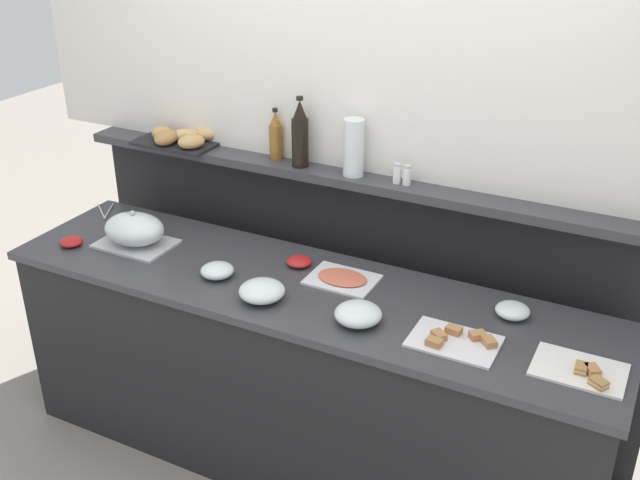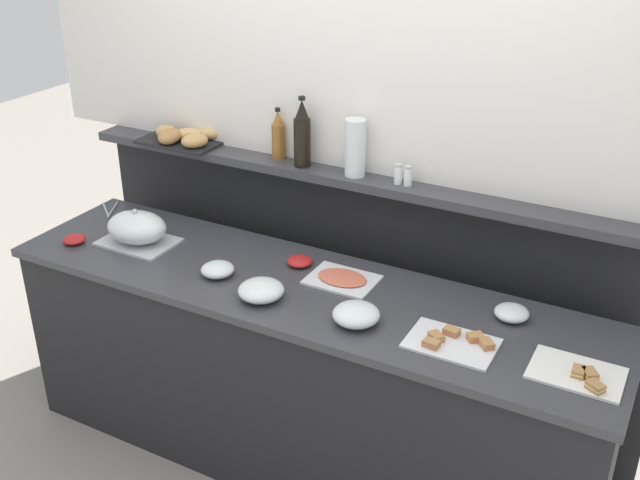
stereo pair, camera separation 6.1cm
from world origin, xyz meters
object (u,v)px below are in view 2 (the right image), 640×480
Objects in this scene: sandwich_platter_rear at (579,374)px; cold_cuts_platter at (342,279)px; sandwich_platter_side at (453,342)px; glass_bowl_medium at (261,291)px; condiment_bowl_dark at (74,239)px; salt_shaker at (398,174)px; wine_bottle_dark at (302,135)px; glass_bowl_large at (512,313)px; serving_cloche at (137,229)px; bread_basket at (183,137)px; serving_tongs at (109,210)px; vinegar_bottle_amber at (278,136)px; glass_bowl_small at (356,315)px; glass_bowl_extra at (218,270)px; water_carafe at (355,148)px; condiment_bowl_teal at (299,261)px; pepper_shaker at (408,176)px.

cold_cuts_platter is (-0.99, 0.21, 0.00)m from sandwich_platter_rear.
cold_cuts_platter is at bearing 157.96° from sandwich_platter_side.
glass_bowl_medium reaches higher than condiment_bowl_dark.
salt_shaker reaches higher than sandwich_platter_side.
wine_bottle_dark reaches higher than sandwich_platter_side.
serving_cloche is at bearing -174.18° from glass_bowl_large.
glass_bowl_medium is 0.46× the size of bread_basket.
bread_basket reaches higher than serving_tongs.
vinegar_bottle_amber reaches higher than serving_cloche.
glass_bowl_small reaches higher than glass_bowl_extra.
glass_bowl_medium reaches higher than sandwich_platter_side.
water_carafe is at bearing 154.52° from sandwich_platter_rear.
water_carafe is (0.12, 0.59, 0.43)m from glass_bowl_medium.
salt_shaker is (1.33, 0.58, 0.37)m from condiment_bowl_dark.
bread_basket is at bearing -174.58° from vinegar_bottle_amber.
vinegar_bottle_amber is (-0.28, 0.31, 0.43)m from condiment_bowl_teal.
pepper_shaker is at bearing 153.70° from glass_bowl_large.
glass_bowl_medium is 0.74m from water_carafe.
condiment_bowl_teal is (-0.00, 0.31, -0.01)m from glass_bowl_medium.
glass_bowl_large is 0.71m from pepper_shaker.
bread_basket reaches higher than serving_cloche.
vinegar_bottle_amber reaches higher than glass_bowl_medium.
glass_bowl_extra is at bearing 178.80° from sandwich_platter_side.
water_carafe is (-0.25, 0.00, 0.08)m from pepper_shaker.
condiment_bowl_teal is at bearing -179.60° from glass_bowl_large.
wine_bottle_dark is 3.63× the size of pepper_shaker.
glass_bowl_medium is 1.79× the size of condiment_bowl_dark.
condiment_bowl_dark reaches higher than cold_cuts_platter.
glass_bowl_large is 0.92m from condiment_bowl_teal.
sandwich_platter_rear is at bearing 3.82° from glass_bowl_small.
wine_bottle_dark is at bearing -179.50° from pepper_shaker.
serving_tongs is at bearing -171.03° from salt_shaker.
glass_bowl_extra is 1.61× the size of pepper_shaker.
glass_bowl_large is 1.31m from vinegar_bottle_amber.
condiment_bowl_dark is 0.41× the size of water_carafe.
glass_bowl_medium is 2.12× the size of pepper_shaker.
glass_bowl_small is 1.37m from bread_basket.
sandwich_platter_rear is at bearing -31.57° from pepper_shaker.
condiment_bowl_dark is 1.35m from water_carafe.
sandwich_platter_side is 2.26× the size of glass_bowl_extra.
serving_tongs is 1.51m from salt_shaker.
glass_bowl_large is 1.51× the size of salt_shaker.
pepper_shaker reaches higher than sandwich_platter_side.
serving_cloche reaches higher than sandwich_platter_side.
condiment_bowl_dark is (-2.23, -0.06, 0.01)m from sandwich_platter_rear.
water_carafe reaches higher than salt_shaker.
vinegar_bottle_amber is at bearing 45.23° from serving_cloche.
bread_basket is 0.91m from water_carafe.
cold_cuts_platter is 0.99m from serving_cloche.
sandwich_platter_rear is 0.81m from glass_bowl_small.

